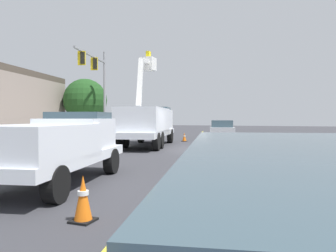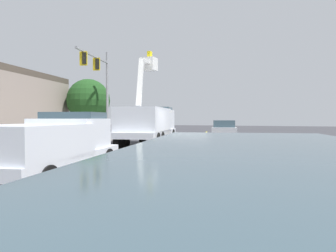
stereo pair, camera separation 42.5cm
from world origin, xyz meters
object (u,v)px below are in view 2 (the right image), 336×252
(traffic_cone_leading, at_px, (67,198))
(traffic_signal_mast, at_px, (100,78))
(traffic_cone_mid_front, at_px, (186,137))
(utility_bucket_truck, at_px, (149,122))
(passing_minivan, at_px, (224,129))
(service_pickup_truck, at_px, (50,145))

(traffic_cone_leading, distance_m, traffic_signal_mast, 20.73)
(traffic_cone_mid_front, xyz_separation_m, traffic_signal_mast, (-1.95, 6.80, 4.79))
(traffic_cone_leading, height_order, traffic_cone_mid_front, traffic_cone_leading)
(traffic_cone_leading, distance_m, traffic_cone_mid_front, 19.42)
(utility_bucket_truck, xyz_separation_m, traffic_cone_leading, (-14.30, -5.08, -1.19))
(passing_minivan, bearing_deg, service_pickup_truck, 176.36)
(service_pickup_truck, xyz_separation_m, traffic_signal_mast, (14.69, 8.23, 4.02))
(service_pickup_truck, distance_m, traffic_cone_mid_front, 16.72)
(passing_minivan, height_order, traffic_cone_mid_front, passing_minivan)
(traffic_cone_mid_front, bearing_deg, service_pickup_truck, -175.10)
(utility_bucket_truck, height_order, service_pickup_truck, utility_bucket_truck)
(service_pickup_truck, height_order, traffic_signal_mast, traffic_signal_mast)
(utility_bucket_truck, bearing_deg, service_pickup_truck, -168.08)
(utility_bucket_truck, bearing_deg, passing_minivan, -28.66)
(traffic_cone_leading, bearing_deg, utility_bucket_truck, 19.57)
(service_pickup_truck, bearing_deg, traffic_signal_mast, 29.27)
(utility_bucket_truck, relative_size, traffic_cone_mid_front, 12.13)
(traffic_cone_mid_front, relative_size, traffic_signal_mast, 0.09)
(utility_bucket_truck, bearing_deg, traffic_cone_leading, -160.43)
(passing_minivan, relative_size, traffic_signal_mast, 0.67)
(traffic_cone_leading, bearing_deg, service_pickup_truck, 47.30)
(passing_minivan, distance_m, traffic_cone_mid_front, 3.40)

